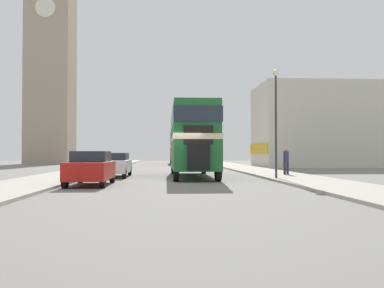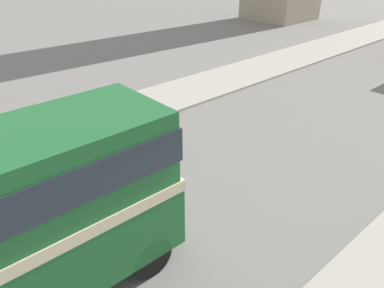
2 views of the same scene
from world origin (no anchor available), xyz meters
The scene contains 0 objects.
Camera 2 is at (7.84, 5.00, 7.40)m, focal length 35.00 mm.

